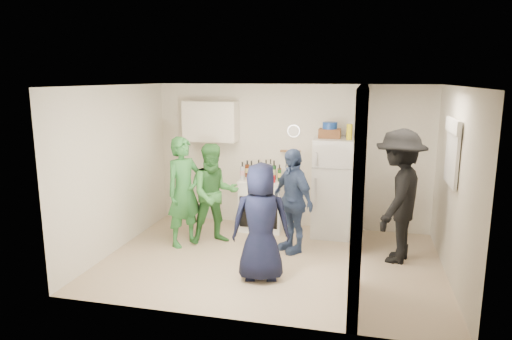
% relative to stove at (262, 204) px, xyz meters
% --- Properties ---
extents(floor, '(4.80, 4.80, 0.00)m').
position_rel_stove_xyz_m(floor, '(0.43, -1.37, -0.45)').
color(floor, tan).
rests_on(floor, ground).
extents(wall_back, '(4.80, 0.00, 4.80)m').
position_rel_stove_xyz_m(wall_back, '(0.43, 0.33, 0.80)').
color(wall_back, silver).
rests_on(wall_back, floor).
extents(wall_front, '(4.80, 0.00, 4.80)m').
position_rel_stove_xyz_m(wall_front, '(0.43, -3.07, 0.80)').
color(wall_front, silver).
rests_on(wall_front, floor).
extents(wall_left, '(0.00, 3.40, 3.40)m').
position_rel_stove_xyz_m(wall_left, '(-1.97, -1.37, 0.80)').
color(wall_left, silver).
rests_on(wall_left, floor).
extents(wall_right, '(0.00, 3.40, 3.40)m').
position_rel_stove_xyz_m(wall_right, '(2.83, -1.37, 0.80)').
color(wall_right, silver).
rests_on(wall_right, floor).
extents(ceiling, '(4.80, 4.80, 0.00)m').
position_rel_stove_xyz_m(ceiling, '(0.43, -1.37, 2.05)').
color(ceiling, white).
rests_on(ceiling, wall_back).
extents(partition_pier_back, '(0.12, 1.20, 2.50)m').
position_rel_stove_xyz_m(partition_pier_back, '(1.63, -0.27, 0.80)').
color(partition_pier_back, silver).
rests_on(partition_pier_back, floor).
extents(partition_pier_front, '(0.12, 1.20, 2.50)m').
position_rel_stove_xyz_m(partition_pier_front, '(1.63, -2.47, 0.80)').
color(partition_pier_front, silver).
rests_on(partition_pier_front, floor).
extents(partition_header, '(0.12, 1.00, 0.40)m').
position_rel_stove_xyz_m(partition_header, '(1.63, -1.37, 1.85)').
color(partition_header, silver).
rests_on(partition_header, partition_pier_back).
extents(stove, '(0.75, 0.62, 0.89)m').
position_rel_stove_xyz_m(stove, '(0.00, 0.00, 0.00)').
color(stove, white).
rests_on(stove, floor).
extents(upper_cabinet, '(0.95, 0.34, 0.70)m').
position_rel_stove_xyz_m(upper_cabinet, '(-0.97, 0.15, 1.40)').
color(upper_cabinet, silver).
rests_on(upper_cabinet, wall_back).
extents(fridge, '(0.67, 0.65, 1.64)m').
position_rel_stove_xyz_m(fridge, '(1.22, -0.03, 0.37)').
color(fridge, silver).
rests_on(fridge, floor).
extents(wicker_basket, '(0.35, 0.25, 0.15)m').
position_rel_stove_xyz_m(wicker_basket, '(1.12, 0.02, 1.27)').
color(wicker_basket, brown).
rests_on(wicker_basket, fridge).
extents(blue_bowl, '(0.24, 0.24, 0.11)m').
position_rel_stove_xyz_m(blue_bowl, '(1.12, 0.02, 1.40)').
color(blue_bowl, navy).
rests_on(blue_bowl, wicker_basket).
extents(yellow_cup_stack_top, '(0.09, 0.09, 0.25)m').
position_rel_stove_xyz_m(yellow_cup_stack_top, '(1.44, -0.13, 1.32)').
color(yellow_cup_stack_top, gold).
rests_on(yellow_cup_stack_top, fridge).
extents(wall_clock, '(0.22, 0.02, 0.22)m').
position_rel_stove_xyz_m(wall_clock, '(0.48, 0.31, 1.25)').
color(wall_clock, white).
rests_on(wall_clock, wall_back).
extents(spice_shelf, '(0.35, 0.08, 0.03)m').
position_rel_stove_xyz_m(spice_shelf, '(0.43, 0.28, 0.90)').
color(spice_shelf, olive).
rests_on(spice_shelf, wall_back).
extents(nook_window, '(0.03, 0.70, 0.80)m').
position_rel_stove_xyz_m(nook_window, '(2.81, -1.17, 1.20)').
color(nook_window, black).
rests_on(nook_window, wall_right).
extents(nook_window_frame, '(0.04, 0.76, 0.86)m').
position_rel_stove_xyz_m(nook_window_frame, '(2.80, -1.17, 1.20)').
color(nook_window_frame, white).
rests_on(nook_window_frame, wall_right).
extents(nook_valance, '(0.04, 0.82, 0.18)m').
position_rel_stove_xyz_m(nook_valance, '(2.77, -1.17, 1.55)').
color(nook_valance, white).
rests_on(nook_valance, wall_right).
extents(yellow_cup_stack_stove, '(0.09, 0.09, 0.25)m').
position_rel_stove_xyz_m(yellow_cup_stack_stove, '(-0.12, -0.22, 0.57)').
color(yellow_cup_stack_stove, yellow).
rests_on(yellow_cup_stack_stove, stove).
extents(red_cup, '(0.09, 0.09, 0.12)m').
position_rel_stove_xyz_m(red_cup, '(0.22, -0.20, 0.51)').
color(red_cup, red).
rests_on(red_cup, stove).
extents(person_green_left, '(0.68, 0.75, 1.72)m').
position_rel_stove_xyz_m(person_green_left, '(-1.02, -1.03, 0.42)').
color(person_green_left, '#2E7430').
rests_on(person_green_left, floor).
extents(person_green_center, '(0.98, 0.91, 1.60)m').
position_rel_stove_xyz_m(person_green_center, '(-0.59, -0.83, 0.36)').
color(person_green_center, '#387A35').
rests_on(person_green_center, floor).
extents(person_denim, '(0.92, 0.94, 1.58)m').
position_rel_stove_xyz_m(person_denim, '(0.66, -0.89, 0.35)').
color(person_denim, '#3B5682').
rests_on(person_denim, floor).
extents(person_navy, '(0.85, 0.65, 1.56)m').
position_rel_stove_xyz_m(person_navy, '(0.42, -1.98, 0.33)').
color(person_navy, black).
rests_on(person_navy, floor).
extents(person_nook, '(1.05, 1.39, 1.91)m').
position_rel_stove_xyz_m(person_nook, '(2.18, -0.91, 0.51)').
color(person_nook, black).
rests_on(person_nook, floor).
extents(bottle_a, '(0.08, 0.08, 0.30)m').
position_rel_stove_xyz_m(bottle_a, '(-0.30, 0.12, 0.59)').
color(bottle_a, '#5D2712').
rests_on(bottle_a, stove).
extents(bottle_b, '(0.08, 0.08, 0.33)m').
position_rel_stove_xyz_m(bottle_b, '(-0.18, -0.07, 0.61)').
color(bottle_b, '#29511B').
rests_on(bottle_b, stove).
extents(bottle_c, '(0.07, 0.07, 0.31)m').
position_rel_stove_xyz_m(bottle_c, '(-0.10, 0.13, 0.60)').
color(bottle_c, '#B5BCC4').
rests_on(bottle_c, stove).
extents(bottle_d, '(0.08, 0.08, 0.24)m').
position_rel_stove_xyz_m(bottle_d, '(0.01, -0.04, 0.57)').
color(bottle_d, '#5A330F').
rests_on(bottle_d, stove).
extents(bottle_e, '(0.06, 0.06, 0.32)m').
position_rel_stove_xyz_m(bottle_e, '(0.10, 0.17, 0.61)').
color(bottle_e, '#9BA1AC').
rests_on(bottle_e, stove).
extents(bottle_f, '(0.07, 0.07, 0.33)m').
position_rel_stove_xyz_m(bottle_f, '(0.19, 0.03, 0.61)').
color(bottle_f, '#18421E').
rests_on(bottle_f, stove).
extents(bottle_g, '(0.07, 0.07, 0.24)m').
position_rel_stove_xyz_m(bottle_g, '(0.27, 0.12, 0.57)').
color(bottle_g, brown).
rests_on(bottle_g, stove).
extents(bottle_h, '(0.08, 0.08, 0.31)m').
position_rel_stove_xyz_m(bottle_h, '(-0.32, -0.14, 0.60)').
color(bottle_h, '#A8ABB4').
rests_on(bottle_h, stove).
extents(bottle_i, '(0.07, 0.07, 0.32)m').
position_rel_stove_xyz_m(bottle_i, '(0.04, 0.11, 0.61)').
color(bottle_i, '#5E3310').
rests_on(bottle_i, stove).
extents(bottle_j, '(0.06, 0.06, 0.27)m').
position_rel_stove_xyz_m(bottle_j, '(0.32, -0.10, 0.58)').
color(bottle_j, '#1D5621').
rests_on(bottle_j, stove).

